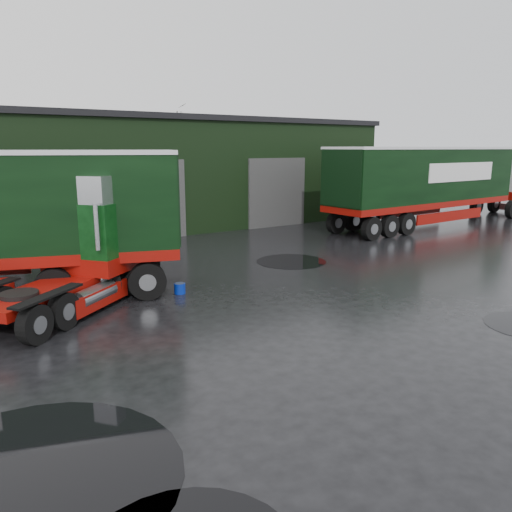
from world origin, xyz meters
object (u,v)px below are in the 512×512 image
Objects in this scene: hero_tractor at (56,246)px; lorry_right at (424,187)px; wash_bucket at (180,288)px; tree_back_b at (165,158)px; warehouse at (109,172)px.

lorry_right is (21.50, 4.50, 0.42)m from hero_tractor.
hero_tractor is 21.97m from lorry_right.
wash_bucket is at bearing 48.57° from hero_tractor.
lorry_right is 22.18m from tree_back_b.
hero_tractor is at bearing -80.21° from lorry_right.
warehouse is at bearing -128.66° from tree_back_b.
wash_bucket is at bearing -77.37° from lorry_right.
hero_tractor is (-6.50, -15.50, -1.23)m from warehouse.
tree_back_b is (10.90, 25.68, 3.58)m from wash_bucket.
warehouse is 90.50× the size of wash_bucket.
hero_tractor is at bearing 177.10° from wash_bucket.
tree_back_b is at bearing 67.01° from wash_bucket.
tree_back_b is at bearing 111.85° from hero_tractor.
warehouse is 16.85m from hero_tractor.
warehouse is 16.23m from wash_bucket.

